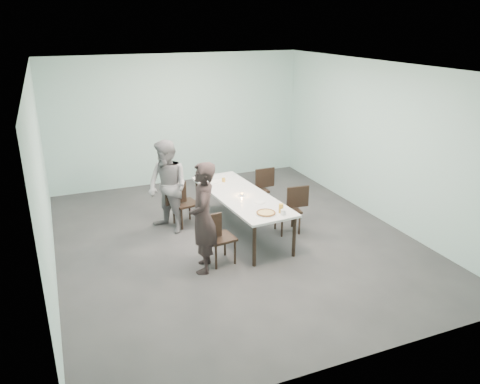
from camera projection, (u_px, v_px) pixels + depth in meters
name	position (u px, v px, depth m)	size (l,w,h in m)	color
ground	(234.00, 239.00, 8.40)	(7.00, 7.00, 0.00)	#333335
room_shell	(233.00, 128.00, 7.70)	(6.02, 7.02, 3.01)	#ABD8D2
table	(241.00, 197.00, 8.42)	(1.09, 2.66, 0.75)	white
chair_near_left	(216.00, 235.00, 7.39)	(0.64, 0.47, 0.87)	black
chair_far_left	(181.00, 201.00, 8.78)	(0.64, 0.49, 0.87)	black
chair_near_right	(292.00, 206.00, 8.54)	(0.63, 0.46, 0.87)	black
chair_far_right	(260.00, 186.00, 9.54)	(0.61, 0.43, 0.87)	black
diner_near	(203.00, 218.00, 7.09)	(0.64, 0.42, 1.75)	black
diner_far	(168.00, 187.00, 8.46)	(0.83, 0.65, 1.71)	gray
pizza	(266.00, 213.00, 7.54)	(0.34, 0.34, 0.04)	white
side_plate	(260.00, 202.00, 8.02)	(0.18, 0.18, 0.01)	white
beer_glass	(281.00, 208.00, 7.58)	(0.08, 0.08, 0.15)	gold
water_tumbler	(283.00, 212.00, 7.50)	(0.08, 0.08, 0.09)	silver
tealight	(242.00, 195.00, 8.33)	(0.06, 0.06, 0.05)	silver
amber_tumbler	(224.00, 180.00, 9.03)	(0.07, 0.07, 0.08)	gold
menu	(218.00, 181.00, 9.07)	(0.30, 0.22, 0.01)	silver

